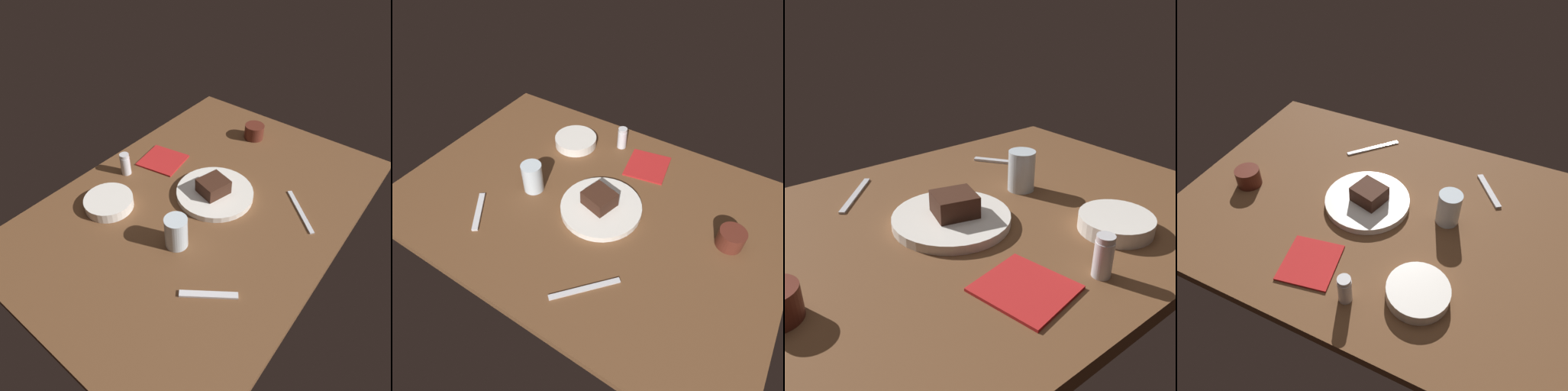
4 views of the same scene
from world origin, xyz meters
The scene contains 10 objects.
dining_table centered at (0.00, 0.00, 1.50)cm, with size 120.00×84.00×3.00cm, color brown.
dessert_plate centered at (-5.30, 0.86, 4.03)cm, with size 25.22×25.22×2.06cm, color white.
chocolate_cake_slice centered at (-4.52, 0.69, 7.44)cm, with size 7.97×8.72×4.77cm, color #381E14.
salt_shaker centered at (4.37, -30.58, 6.97)cm, with size 3.42×3.42×8.04cm.
water_glass centered at (18.28, 4.46, 8.00)cm, with size 6.62×6.62×10.00cm, color silver.
side_bowl centered at (19.61, -22.54, 4.69)cm, with size 15.44×15.44×3.37cm, color white.
coffee_cup centered at (-42.77, -7.16, 5.80)cm, with size 7.57×7.57×5.61cm, color #562319.
dessert_spoon centered at (26.33, 21.85, 3.35)cm, with size 15.00×1.80×0.70cm, color silver.
butter_knife centered at (-15.68, 26.55, 3.25)cm, with size 19.00×1.40×0.50cm, color silver.
folded_napkin centered at (-8.82, -25.28, 3.30)cm, with size 13.81×14.73×0.60cm, color #B21E1E.
Camera 2 is at (-39.47, 62.90, 83.06)cm, focal length 31.42 mm.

